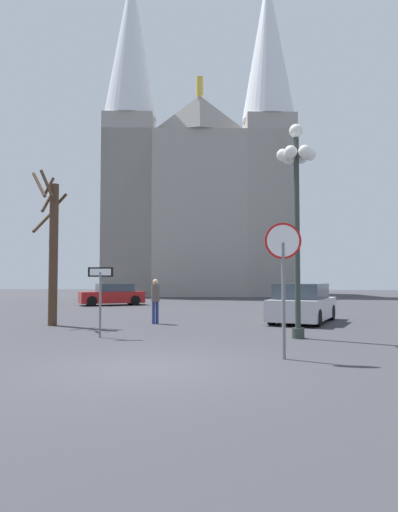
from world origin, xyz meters
The scene contains 9 objects.
ground_plane centered at (0.00, 0.00, 0.00)m, with size 120.00×120.00×0.00m, color #38383D.
cathedral centered at (-2.50, 37.68, 10.87)m, with size 19.78×14.27×33.55m.
stop_sign centered at (2.77, 1.17, 2.08)m, with size 0.80×0.08×2.96m.
one_way_arrow_sign centered at (-2.30, 4.28, 1.38)m, with size 0.74×0.12×2.07m.
street_lamp centered at (3.50, 4.63, 4.48)m, with size 1.16×1.05×6.32m.
bare_tree centered at (-5.13, 7.35, 2.92)m, with size 1.29×1.52×5.79m.
parked_car_near_silver centered at (4.27, 9.44, 0.72)m, with size 3.27×4.69×1.53m.
parked_car_far_red centered at (-6.48, 19.90, 0.66)m, with size 4.36×3.37×1.39m.
pedestrian_walking centered at (-1.43, 8.35, 1.04)m, with size 0.32×0.32×1.71m.
Camera 1 is at (1.86, -8.77, 1.75)m, focal length 31.65 mm.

